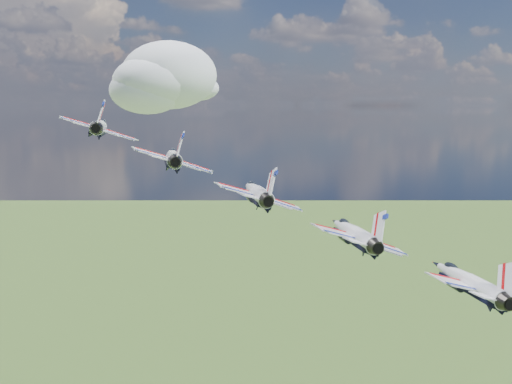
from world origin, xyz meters
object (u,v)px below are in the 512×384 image
object	(u,v)px
jet_0	(100,126)
jet_2	(256,192)
jet_1	(173,157)
jet_4	(466,281)
jet_3	(353,233)

from	to	relation	value
jet_0	jet_2	size ratio (longest dim) A/B	1.00
jet_1	jet_4	distance (m)	37.14
jet_4	jet_3	bearing A→B (deg)	141.24
jet_1	jet_3	size ratio (longest dim) A/B	1.00
jet_1	jet_3	distance (m)	24.76
jet_3	jet_4	bearing A→B (deg)	-38.76
jet_2	jet_1	bearing A→B (deg)	141.24
jet_2	jet_3	bearing A→B (deg)	-38.76
jet_3	jet_4	size ratio (longest dim) A/B	1.00
jet_3	jet_4	xyz separation A→B (m)	(8.67, -8.07, -3.60)
jet_0	jet_3	world-z (taller)	jet_0
jet_2	jet_4	size ratio (longest dim) A/B	1.00
jet_4	jet_1	bearing A→B (deg)	141.24
jet_0	jet_2	bearing A→B (deg)	-38.76
jet_2	jet_3	xyz separation A→B (m)	(8.67, -8.07, -3.60)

